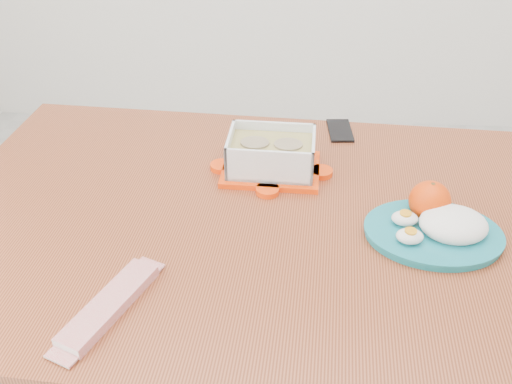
# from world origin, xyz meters

# --- Properties ---
(ground) EXTENTS (3.50, 3.50, 0.00)m
(ground) POSITION_xyz_m (0.00, 0.00, 0.00)
(ground) COLOR #B7B7B2
(ground) RESTS_ON ground
(dining_table) EXTENTS (1.43, 1.01, 0.75)m
(dining_table) POSITION_xyz_m (-0.17, -0.15, 0.67)
(dining_table) COLOR #984A2B
(dining_table) RESTS_ON ground
(food_container) EXTENTS (0.23, 0.18, 0.10)m
(food_container) POSITION_xyz_m (-0.14, 0.02, 0.80)
(food_container) COLOR #FF3F07
(food_container) RESTS_ON dining_table
(orange_fruit) EXTENTS (0.09, 0.09, 0.09)m
(orange_fruit) POSITION_xyz_m (0.19, -0.14, 0.79)
(orange_fruit) COLOR #FF4505
(orange_fruit) RESTS_ON dining_table
(rice_plate) EXTENTS (0.29, 0.29, 0.07)m
(rice_plate) POSITION_xyz_m (0.20, -0.20, 0.77)
(rice_plate) COLOR #177381
(rice_plate) RESTS_ON dining_table
(candy_bar) EXTENTS (0.13, 0.22, 0.02)m
(candy_bar) POSITION_xyz_m (-0.40, -0.44, 0.76)
(candy_bar) COLOR #B0090B
(candy_bar) RESTS_ON dining_table
(smartphone) EXTENTS (0.07, 0.12, 0.01)m
(smartphone) POSITION_xyz_m (0.03, 0.23, 0.75)
(smartphone) COLOR black
(smartphone) RESTS_ON dining_table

